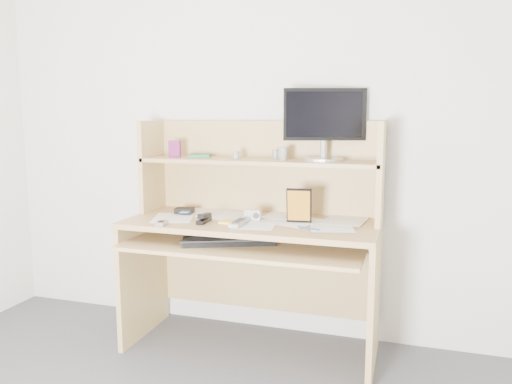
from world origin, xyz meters
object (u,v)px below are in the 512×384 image
(desk, at_px, (255,228))
(tv_remote, at_px, (239,223))
(game_case, at_px, (299,205))
(monitor, at_px, (324,122))
(keyboard, at_px, (229,240))

(desk, bearing_deg, tv_remote, -95.89)
(game_case, distance_m, monitor, 0.49)
(tv_remote, xyz_separation_m, game_case, (0.29, 0.14, 0.09))
(tv_remote, xyz_separation_m, monitor, (0.39, 0.33, 0.53))
(keyboard, height_order, monitor, monitor)
(desk, xyz_separation_m, game_case, (0.27, -0.08, 0.16))
(tv_remote, bearing_deg, keyboard, 179.65)
(keyboard, xyz_separation_m, monitor, (0.45, 0.33, 0.63))
(desk, height_order, monitor, monitor)
(keyboard, bearing_deg, tv_remote, -23.42)
(tv_remote, bearing_deg, game_case, 24.86)
(desk, relative_size, game_case, 7.37)
(tv_remote, height_order, monitor, monitor)
(desk, xyz_separation_m, keyboard, (-0.08, -0.21, -0.03))
(keyboard, height_order, game_case, game_case)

